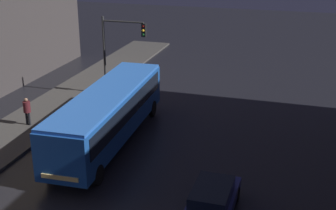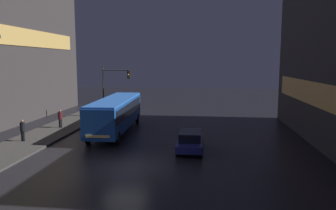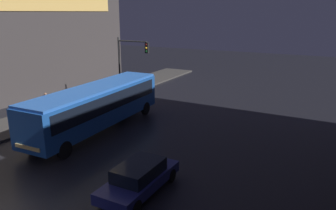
% 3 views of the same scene
% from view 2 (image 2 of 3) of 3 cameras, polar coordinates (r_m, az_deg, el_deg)
% --- Properties ---
extents(ground_plane, '(120.00, 120.00, 0.00)m').
position_cam_2_polar(ground_plane, '(20.49, -7.51, -10.72)').
color(ground_plane, black).
extents(sidewalk_left, '(4.00, 48.00, 0.15)m').
position_cam_2_polar(sidewalk_left, '(32.60, -18.73, -4.01)').
color(sidewalk_left, '#3D3A38').
rests_on(sidewalk_left, ground).
extents(bus_near, '(3.06, 12.00, 3.08)m').
position_cam_2_polar(bus_near, '(30.13, -9.05, -1.10)').
color(bus_near, '#194793').
rests_on(bus_near, ground).
extents(car_taxi, '(1.84, 4.46, 1.40)m').
position_cam_2_polar(car_taxi, '(23.90, 3.88, -6.19)').
color(car_taxi, navy).
rests_on(car_taxi, ground).
extents(pedestrian_near, '(0.61, 0.61, 1.72)m').
position_cam_2_polar(pedestrian_near, '(32.72, -18.26, -1.96)').
color(pedestrian_near, black).
rests_on(pedestrian_near, sidewalk_left).
extents(pedestrian_mid, '(0.40, 0.40, 1.72)m').
position_cam_2_polar(pedestrian_mid, '(28.27, -24.00, -3.74)').
color(pedestrian_mid, black).
rests_on(pedestrian_mid, sidewalk_left).
extents(traffic_light_main, '(3.22, 0.35, 5.73)m').
position_cam_2_polar(traffic_light_main, '(37.61, -9.58, 3.67)').
color(traffic_light_main, '#2D2D2D').
rests_on(traffic_light_main, ground).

